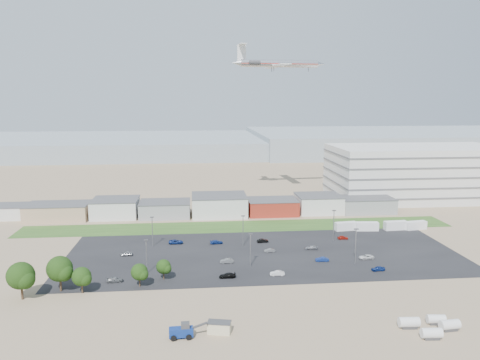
{
  "coord_description": "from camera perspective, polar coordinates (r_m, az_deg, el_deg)",
  "views": [
    {
      "loc": [
        -15.61,
        -116.64,
        46.84
      ],
      "look_at": [
        -2.13,
        22.0,
        22.84
      ],
      "focal_mm": 35.0,
      "sensor_mm": 36.0,
      "label": 1
    }
  ],
  "objects": [
    {
      "name": "lightpole_back_m",
      "position": [
        152.11,
        0.37,
        -6.19
      ],
      "size": [
        1.18,
        0.49,
        10.0
      ],
      "primitive_type": null,
      "color": "slate",
      "rests_on": "ground"
    },
    {
      "name": "parked_car_10",
      "position": [
        128.47,
        -15.0,
        -11.66
      ],
      "size": [
        4.38,
        2.09,
        1.23
      ],
      "primitive_type": "imported",
      "rotation": [
        0.0,
        0.0,
        1.66
      ],
      "color": "#595B5E",
      "rests_on": "ground"
    },
    {
      "name": "hills_backdrop",
      "position": [
        437.27,
        1.79,
        4.21
      ],
      "size": [
        700.0,
        200.0,
        9.0
      ],
      "primitive_type": null,
      "color": "gray",
      "rests_on": "ground"
    },
    {
      "name": "ground",
      "position": [
        126.66,
        1.97,
        -11.93
      ],
      "size": [
        700.0,
        700.0,
        0.0
      ],
      "primitive_type": "plane",
      "color": "#977E60",
      "rests_on": "ground"
    },
    {
      "name": "building_row",
      "position": [
        192.48,
        -5.83,
        -3.14
      ],
      "size": [
        170.0,
        20.0,
        8.0
      ],
      "primitive_type": null,
      "color": "silver",
      "rests_on": "ground"
    },
    {
      "name": "parked_car_4",
      "position": [
        137.77,
        -1.62,
        -9.82
      ],
      "size": [
        3.88,
        1.43,
        1.27
      ],
      "primitive_type": "imported",
      "rotation": [
        0.0,
        0.0,
        -1.55
      ],
      "color": "#595B5E",
      "rests_on": "ground"
    },
    {
      "name": "parked_car_2",
      "position": [
        137.25,
        16.49,
        -10.32
      ],
      "size": [
        3.87,
        1.83,
        1.28
      ],
      "primitive_type": "imported",
      "rotation": [
        0.0,
        0.0,
        -1.48
      ],
      "color": "navy",
      "rests_on": "ground"
    },
    {
      "name": "tree_far_left",
      "position": [
        123.94,
        -25.15,
        -10.82
      ],
      "size": [
        6.93,
        6.93,
        10.39
      ],
      "primitive_type": null,
      "color": "black",
      "rests_on": "ground"
    },
    {
      "name": "parked_car_7",
      "position": [
        147.29,
        3.64,
        -8.56
      ],
      "size": [
        3.54,
        1.51,
        1.13
      ],
      "primitive_type": "imported",
      "rotation": [
        0.0,
        0.0,
        -1.48
      ],
      "color": "#595B5E",
      "rests_on": "ground"
    },
    {
      "name": "tree_mid",
      "position": [
        122.85,
        -18.74,
        -11.31
      ],
      "size": [
        4.98,
        4.98,
        7.47
      ],
      "primitive_type": null,
      "color": "black",
      "rests_on": "ground"
    },
    {
      "name": "parked_car_0",
      "position": [
        145.92,
        15.14,
        -9.04
      ],
      "size": [
        4.67,
        2.55,
        1.24
      ],
      "primitive_type": "imported",
      "rotation": [
        0.0,
        0.0,
        -1.46
      ],
      "color": "silver",
      "rests_on": "ground"
    },
    {
      "name": "parked_car_1",
      "position": [
        141.06,
        9.97,
        -9.5
      ],
      "size": [
        3.98,
        1.62,
        1.28
      ],
      "primitive_type": "imported",
      "rotation": [
        0.0,
        0.0,
        -1.64
      ],
      "color": "navy",
      "rests_on": "ground"
    },
    {
      "name": "box_trailer_c",
      "position": [
        180.29,
        18.43,
        -5.28
      ],
      "size": [
        8.55,
        3.16,
        3.15
      ],
      "primitive_type": null,
      "rotation": [
        0.0,
        0.0,
        0.07
      ],
      "color": "silver",
      "rests_on": "ground"
    },
    {
      "name": "parked_car_12",
      "position": [
        151.15,
        8.65,
        -8.16
      ],
      "size": [
        4.24,
        2.09,
        1.19
      ],
      "primitive_type": "imported",
      "rotation": [
        0.0,
        0.0,
        -1.68
      ],
      "color": "#A5A5AA",
      "rests_on": "ground"
    },
    {
      "name": "lightpole_front_r",
      "position": [
        139.43,
        13.9,
        -7.87
      ],
      "size": [
        1.24,
        0.52,
        10.53
      ],
      "primitive_type": null,
      "color": "slate",
      "rests_on": "ground"
    },
    {
      "name": "lightpole_back_r",
      "position": [
        160.18,
        11.34,
        -5.47
      ],
      "size": [
        1.24,
        0.52,
        10.52
      ],
      "primitive_type": null,
      "color": "slate",
      "rests_on": "ground"
    },
    {
      "name": "parked_car_5",
      "position": [
        147.77,
        -13.68,
        -8.74
      ],
      "size": [
        3.64,
        1.48,
        1.24
      ],
      "primitive_type": "imported",
      "rotation": [
        0.0,
        0.0,
        -1.57
      ],
      "color": "#A5A5AA",
      "rests_on": "ground"
    },
    {
      "name": "box_trailer_a",
      "position": [
        174.77,
        12.78,
        -5.51
      ],
      "size": [
        8.19,
        3.44,
        2.98
      ],
      "primitive_type": null,
      "rotation": [
        0.0,
        0.0,
        0.12
      ],
      "color": "silver",
      "rests_on": "ground"
    },
    {
      "name": "parked_car_13",
      "position": [
        128.96,
        4.58,
        -11.25
      ],
      "size": [
        3.95,
        1.52,
        1.28
      ],
      "primitive_type": "imported",
      "rotation": [
        0.0,
        0.0,
        -1.61
      ],
      "color": "silver",
      "rests_on": "ground"
    },
    {
      "name": "lightpole_back_l",
      "position": [
        153.76,
        -10.63,
        -6.22
      ],
      "size": [
        1.16,
        0.48,
        9.83
      ],
      "primitive_type": null,
      "color": "slate",
      "rests_on": "ground"
    },
    {
      "name": "parking_garage",
      "position": [
        239.01,
        20.74,
        0.88
      ],
      "size": [
        80.0,
        40.0,
        25.0
      ],
      "primitive_type": "cube",
      "color": "silver",
      "rests_on": "ground"
    },
    {
      "name": "lightpole_front_l",
      "position": [
        131.26,
        -11.32,
        -9.13
      ],
      "size": [
        1.11,
        0.46,
        9.47
      ],
      "primitive_type": null,
      "color": "slate",
      "rests_on": "ground"
    },
    {
      "name": "parked_car_6",
      "position": [
        155.28,
        -2.89,
        -7.55
      ],
      "size": [
        4.43,
        2.18,
        1.24
      ],
      "primitive_type": "imported",
      "rotation": [
        0.0,
        0.0,
        1.68
      ],
      "color": "navy",
      "rests_on": "ground"
    },
    {
      "name": "tree_right",
      "position": [
        123.12,
        -12.17,
        -11.11
      ],
      "size": [
        4.55,
        4.55,
        6.82
      ],
      "primitive_type": null,
      "color": "black",
      "rests_on": "ground"
    },
    {
      "name": "parking_lot",
      "position": [
        145.91,
        2.9,
        -8.96
      ],
      "size": [
        120.0,
        50.0,
        0.01
      ],
      "primitive_type": "cube",
      "color": "black",
      "rests_on": "ground"
    },
    {
      "name": "parked_car_8",
      "position": [
        163.73,
        12.43,
        -6.86
      ],
      "size": [
        3.68,
        1.66,
        1.22
      ],
      "primitive_type": "imported",
      "rotation": [
        0.0,
        0.0,
        1.51
      ],
      "color": "#9B170E",
      "rests_on": "ground"
    },
    {
      "name": "portable_shed",
      "position": [
        99.59,
        -2.55,
        -17.51
      ],
      "size": [
        5.22,
        3.48,
        2.41
      ],
      "primitive_type": null,
      "rotation": [
        0.0,
        0.0,
        -0.22
      ],
      "color": "beige",
      "rests_on": "ground"
    },
    {
      "name": "storage_tank_ne",
      "position": [
        110.96,
        22.79,
        -15.36
      ],
      "size": [
        3.96,
        2.31,
        2.26
      ],
      "primitive_type": null,
      "rotation": [
        0.0,
        0.0,
        -0.12
      ],
      "color": "silver",
      "rests_on": "ground"
    },
    {
      "name": "airliner",
      "position": [
        223.54,
        4.81,
        13.98
      ],
      "size": [
        46.79,
        33.83,
        13.14
      ],
      "primitive_type": null,
      "rotation": [
        0.0,
        0.0,
        0.08
      ],
      "color": "silver"
    },
    {
      "name": "parked_car_9",
      "position": [
        156.6,
        -7.82,
        -7.47
      ],
      "size": [
        4.75,
        2.23,
        1.31
      ],
      "primitive_type": "imported",
      "rotation": [
        0.0,
        0.0,
        1.56
      ],
      "color": "navy",
      "rests_on": "ground"
    },
    {
      "name": "storage_tank_nw",
      "position": [
        107.3,
        19.9,
        -15.98
      ],
      "size": [
        4.33,
        2.38,
        2.52
      ],
      "primitive_type": null,
      "rotation": [
        0.0,
        0.0,
        -0.07
      ],
      "color": "silver",
      "rests_on": "ground"
    },
    {
      "name": "parked_car_3",
      "position": [
        127.03,
        -1.56,
        -11.55
      ],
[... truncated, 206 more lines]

